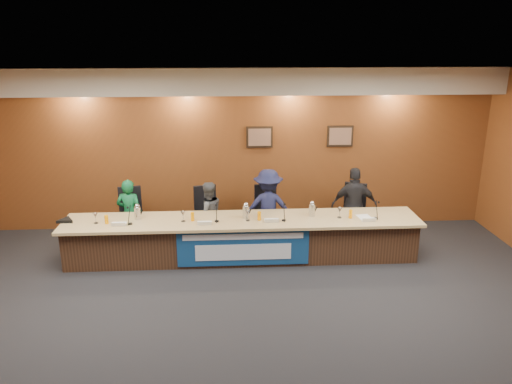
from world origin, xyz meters
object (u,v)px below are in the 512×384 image
office_chair_c (268,218)px  office_chair_d (352,216)px  office_chair_a (131,221)px  carafe_right (312,210)px  dais_body (242,239)px  panelist_d (354,206)px  panelist_b (208,214)px  office_chair_b (208,219)px  carafe_left (138,213)px  panelist_c (268,207)px  carafe_mid (246,212)px  banner (243,247)px  panelist_a (130,214)px  speakerphone (66,220)px

office_chair_c → office_chair_d: bearing=-7.3°
office_chair_a → carafe_right: carafe_right is taller
dais_body → carafe_right: carafe_right is taller
carafe_right → panelist_d: bearing=33.1°
panelist_b → office_chair_a: bearing=-27.8°
office_chair_b → carafe_left: bearing=-166.5°
dais_body → office_chair_b: (-0.61, 0.71, 0.13)m
panelist_c → panelist_d: (1.61, 0.00, 0.00)m
carafe_mid → panelist_b: bearing=137.7°
banner → office_chair_c: banner is taller
office_chair_c → panelist_c: bearing=-97.3°
panelist_a → panelist_c: bearing=-170.9°
banner → panelist_b: panelist_b is taller
office_chair_a → carafe_right: bearing=-22.0°
office_chair_a → carafe_left: 0.80m
banner → office_chair_a: bearing=151.1°
panelist_a → office_chair_b: panelist_a is taller
office_chair_d → speakerphone: bearing=-147.4°
banner → carafe_mid: carafe_mid is taller
office_chair_c → carafe_mid: bearing=-128.5°
panelist_d → carafe_left: bearing=13.2°
dais_body → banner: size_ratio=2.73×
banner → office_chair_a: (-2.03, 1.12, 0.10)m
panelist_d → carafe_mid: panelist_d is taller
carafe_left → carafe_right: 3.00m
carafe_mid → panelist_d: bearing=16.8°
panelist_b → banner: bearing=97.2°
office_chair_a → carafe_mid: size_ratio=2.16×
office_chair_d → office_chair_b: bearing=-155.4°
carafe_left → office_chair_c: bearing=16.1°
banner → speakerphone: 3.04m
office_chair_a → carafe_mid: carafe_mid is taller
dais_body → panelist_c: panelist_c is taller
panelist_a → speakerphone: bearing=42.0°
carafe_right → office_chair_d: bearing=37.3°
panelist_c → office_chair_c: (0.00, 0.10, -0.24)m
office_chair_b → speakerphone: size_ratio=1.50×
office_chair_c → carafe_right: size_ratio=2.22×
dais_body → panelist_b: bearing=135.3°
banner → office_chair_c: 1.23m
banner → office_chair_b: 1.28m
banner → panelist_c: panelist_c is taller
office_chair_a → panelist_c: bearing=-12.4°
office_chair_a → carafe_right: size_ratio=2.22×
carafe_left → carafe_right: bearing=-0.5°
panelist_d → carafe_mid: 2.14m
banner → panelist_a: bearing=153.3°
carafe_mid → dais_body: bearing=170.6°
office_chair_c → carafe_left: 2.41m
panelist_b → panelist_a: bearing=-23.8°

